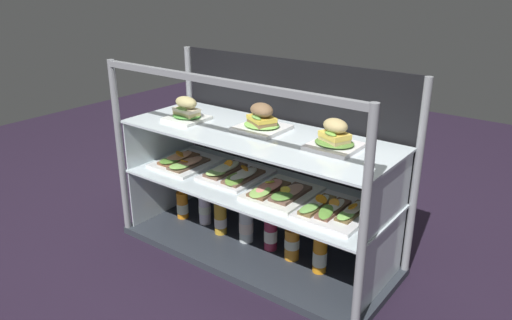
{
  "coord_description": "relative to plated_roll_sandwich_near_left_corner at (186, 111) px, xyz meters",
  "views": [
    {
      "loc": [
        1.23,
        -1.62,
        1.27
      ],
      "look_at": [
        0.0,
        0.0,
        0.47
      ],
      "focal_mm": 34.47,
      "sensor_mm": 36.0,
      "label": 1
    }
  ],
  "objects": [
    {
      "name": "open_sandwich_tray_near_right_corner",
      "position": [
        0.24,
        0.06,
        -0.28
      ],
      "size": [
        0.26,
        0.31,
        0.06
      ],
      "color": "white",
      "rests_on": "shelf_lower_glass"
    },
    {
      "name": "open_sandwich_tray_mid_left",
      "position": [
        0.8,
        0.01,
        -0.28
      ],
      "size": [
        0.26,
        0.31,
        0.06
      ],
      "color": "white",
      "rests_on": "shelf_lower_glass"
    },
    {
      "name": "juice_bottle_front_fourth",
      "position": [
        0.72,
        0.04,
        -0.52
      ],
      "size": [
        0.06,
        0.06,
        0.22
      ],
      "color": "orange",
      "rests_on": "case_base_deck"
    },
    {
      "name": "ground_plane",
      "position": [
        0.38,
        0.04,
        -0.65
      ],
      "size": [
        6.0,
        6.0,
        0.02
      ],
      "primitive_type": "cube",
      "color": "black",
      "rests_on": "ground"
    },
    {
      "name": "plated_roll_sandwich_near_left_corner",
      "position": [
        0.0,
        0.0,
        0.0
      ],
      "size": [
        0.18,
        0.18,
        0.11
      ],
      "color": "white",
      "rests_on": "shelf_upper_glass"
    },
    {
      "name": "juice_bottle_back_center",
      "position": [
        0.16,
        0.04,
        -0.52
      ],
      "size": [
        0.06,
        0.06,
        0.22
      ],
      "color": "gold",
      "rests_on": "case_base_deck"
    },
    {
      "name": "case_frame",
      "position": [
        0.38,
        0.19,
        -0.16
      ],
      "size": [
        1.31,
        0.52,
        0.89
      ],
      "color": "gray",
      "rests_on": "ground"
    },
    {
      "name": "juice_bottle_near_post",
      "position": [
        0.03,
        0.07,
        -0.53
      ],
      "size": [
        0.06,
        0.06,
        0.21
      ],
      "color": "white",
      "rests_on": "case_base_deck"
    },
    {
      "name": "riser_upper_tier",
      "position": [
        0.38,
        0.04,
        -0.17
      ],
      "size": [
        1.24,
        0.46,
        0.24
      ],
      "color": "silver",
      "rests_on": "shelf_lower_glass"
    },
    {
      "name": "juice_bottle_back_right",
      "position": [
        0.45,
        0.06,
        -0.53
      ],
      "size": [
        0.06,
        0.06,
        0.2
      ],
      "color": "#962644",
      "rests_on": "case_base_deck"
    },
    {
      "name": "juice_bottle_back_left",
      "position": [
        0.57,
        0.05,
        -0.53
      ],
      "size": [
        0.07,
        0.07,
        0.2
      ],
      "color": "orange",
      "rests_on": "case_base_deck"
    },
    {
      "name": "juice_bottle_front_second",
      "position": [
        0.31,
        0.05,
        -0.52
      ],
      "size": [
        0.07,
        0.07,
        0.22
      ],
      "color": "white",
      "rests_on": "case_base_deck"
    },
    {
      "name": "open_sandwich_tray_near_left_corner",
      "position": [
        0.53,
        0.02,
        -0.28
      ],
      "size": [
        0.26,
        0.31,
        0.06
      ],
      "color": "white",
      "rests_on": "shelf_lower_glass"
    },
    {
      "name": "riser_lower_tier",
      "position": [
        0.38,
        0.04,
        -0.46
      ],
      "size": [
        1.24,
        0.46,
        0.3
      ],
      "color": "silver",
      "rests_on": "case_base_deck"
    },
    {
      "name": "case_base_deck",
      "position": [
        0.38,
        0.04,
        -0.63
      ],
      "size": [
        1.31,
        0.52,
        0.03
      ],
      "primitive_type": "cube",
      "color": "#2E333B",
      "rests_on": "ground"
    },
    {
      "name": "shelf_upper_glass",
      "position": [
        0.38,
        0.04,
        -0.05
      ],
      "size": [
        1.26,
        0.47,
        0.01
      ],
      "primitive_type": "cube",
      "color": "silver",
      "rests_on": "riser_upper_tier"
    },
    {
      "name": "plated_roll_sandwich_far_right",
      "position": [
        0.37,
        0.09,
        0.0
      ],
      "size": [
        0.21,
        0.21,
        0.12
      ],
      "color": "white",
      "rests_on": "shelf_upper_glass"
    },
    {
      "name": "open_sandwich_tray_right_of_center",
      "position": [
        -0.06,
        0.02,
        -0.28
      ],
      "size": [
        0.26,
        0.31,
        0.06
      ],
      "color": "white",
      "rests_on": "shelf_lower_glass"
    },
    {
      "name": "juice_bottle_front_left_end",
      "position": [
        -0.11,
        0.04,
        -0.53
      ],
      "size": [
        0.06,
        0.06,
        0.2
      ],
      "color": "orange",
      "rests_on": "case_base_deck"
    },
    {
      "name": "shelf_lower_glass",
      "position": [
        0.38,
        0.04,
        -0.3
      ],
      "size": [
        1.26,
        0.47,
        0.01
      ],
      "primitive_type": "cube",
      "color": "silver",
      "rests_on": "riser_lower_tier"
    },
    {
      "name": "plated_roll_sandwich_far_left",
      "position": [
        0.75,
        0.07,
        0.0
      ],
      "size": [
        0.19,
        0.19,
        0.12
      ],
      "color": "white",
      "rests_on": "shelf_upper_glass"
    }
  ]
}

